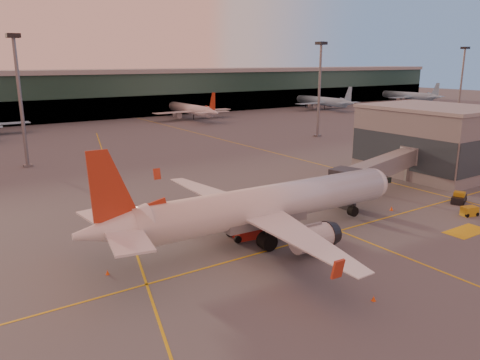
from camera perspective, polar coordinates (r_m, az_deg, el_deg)
ground at (r=53.38m, az=12.12°, el=-8.69°), size 600.00×600.00×0.00m
taxi_markings at (r=85.64m, az=-13.48°, el=0.01°), size 100.12×173.00×0.01m
terminal at (r=179.37m, az=-22.79°, el=9.43°), size 400.00×20.00×17.60m
gate_building at (r=94.56m, az=22.26°, el=4.56°), size 18.40×22.40×12.60m
mast_west_near at (r=100.96m, az=-25.30°, el=9.72°), size 2.40×2.40×25.60m
mast_east_near at (r=132.12m, az=9.69°, el=11.63°), size 2.40×2.40×25.60m
mast_east_far at (r=193.72m, az=25.43°, el=11.27°), size 2.40×2.40×25.60m
distant_aircraft_row at (r=159.94m, az=-16.90°, el=6.30°), size 350.00×34.00×13.00m
main_airplane at (r=54.55m, az=2.54°, el=-3.27°), size 41.81×37.63×12.62m
jet_bridge at (r=77.71m, az=17.43°, el=1.57°), size 27.15×10.05×6.13m
catering_truck at (r=55.64m, az=0.65°, el=-4.67°), size 5.92×3.34×4.35m
gpu_cart at (r=71.36m, az=26.19°, el=-3.44°), size 2.45×1.82×1.28m
pushback_tug at (r=77.11m, az=25.16°, el=-2.04°), size 3.63×2.81×1.66m
cone_nose at (r=69.73m, az=17.98°, el=-3.32°), size 0.47×0.47×0.60m
cone_tail at (r=49.02m, az=-15.86°, el=-10.78°), size 0.38×0.38×0.48m
cone_wing_right at (r=44.15m, az=15.98°, el=-13.71°), size 0.38×0.38×0.48m
cone_wing_left at (r=71.39m, az=-6.08°, el=-2.30°), size 0.43×0.43×0.54m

